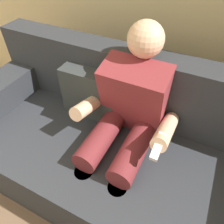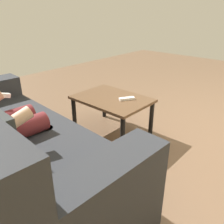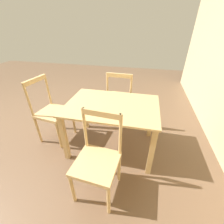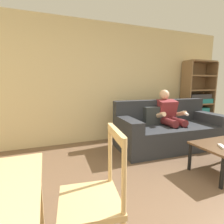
% 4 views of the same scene
% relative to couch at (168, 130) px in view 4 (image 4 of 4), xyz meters
% --- Properties ---
extents(wall_back, '(6.62, 0.12, 2.58)m').
position_rel_couch_xyz_m(wall_back, '(-1.21, 0.92, 0.96)').
color(wall_back, '#D1BC8C').
rests_on(wall_back, ground_plane).
extents(couch, '(2.19, 1.05, 0.94)m').
position_rel_couch_xyz_m(couch, '(0.00, 0.00, 0.00)').
color(couch, '#282B30').
rests_on(couch, ground_plane).
extents(person_lounging, '(0.61, 0.88, 1.15)m').
position_rel_couch_xyz_m(person_lounging, '(0.05, 0.04, 0.27)').
color(person_lounging, maroon).
rests_on(person_lounging, ground_plane).
extents(tv_remote, '(0.13, 0.17, 0.02)m').
position_rel_couch_xyz_m(tv_remote, '(-0.15, -1.28, 0.11)').
color(tv_remote, white).
rests_on(tv_remote, coffee_table).
extents(bookshelf, '(0.89, 0.36, 1.87)m').
position_rel_couch_xyz_m(bookshelf, '(1.46, 0.67, 0.39)').
color(bookshelf, brown).
rests_on(bookshelf, ground_plane).
extents(dining_chair_facing_couch, '(0.47, 0.47, 0.98)m').
position_rel_couch_xyz_m(dining_chair_facing_couch, '(-2.05, -1.75, 0.14)').
color(dining_chair_facing_couch, tan).
rests_on(dining_chair_facing_couch, ground_plane).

